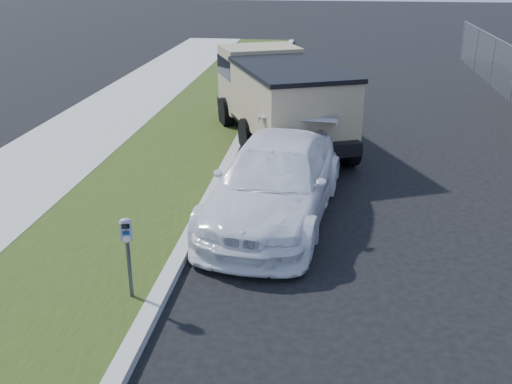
# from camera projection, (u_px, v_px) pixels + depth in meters

# --- Properties ---
(ground) EXTENTS (120.00, 120.00, 0.00)m
(ground) POSITION_uv_depth(u_px,v_px,m) (335.00, 277.00, 9.57)
(ground) COLOR black
(ground) RESTS_ON ground
(streetside) EXTENTS (6.12, 50.00, 0.15)m
(streetside) POSITION_uv_depth(u_px,v_px,m) (57.00, 207.00, 12.04)
(streetside) COLOR #97978E
(streetside) RESTS_ON ground
(parking_meter) EXTENTS (0.20, 0.16, 1.26)m
(parking_meter) POSITION_uv_depth(u_px,v_px,m) (127.00, 241.00, 8.47)
(parking_meter) COLOR #3F4247
(parking_meter) RESTS_ON ground
(white_wagon) EXTENTS (2.71, 5.41, 1.51)m
(white_wagon) POSITION_uv_depth(u_px,v_px,m) (274.00, 181.00, 11.47)
(white_wagon) COLOR white
(white_wagon) RESTS_ON ground
(dump_truck) EXTENTS (4.28, 6.29, 2.32)m
(dump_truck) POSITION_uv_depth(u_px,v_px,m) (278.00, 94.00, 15.98)
(dump_truck) COLOR black
(dump_truck) RESTS_ON ground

